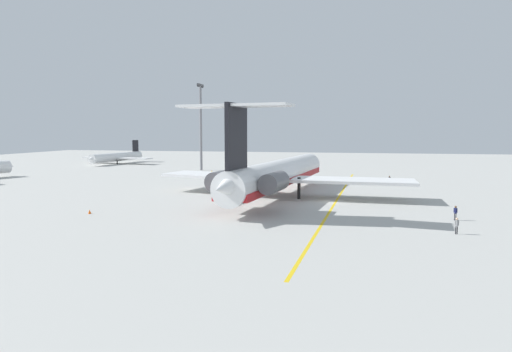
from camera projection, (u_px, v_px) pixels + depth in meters
name	position (u px, v px, depth m)	size (l,w,h in m)	color
ground	(331.00, 202.00, 66.01)	(308.67, 308.67, 0.00)	#ADADA8
main_jetliner	(277.00, 174.00, 70.14)	(48.73, 43.18, 14.20)	white
airliner_far_right	(116.00, 157.00, 143.16)	(25.61, 25.41, 7.65)	white
ground_crew_near_nose	(212.00, 173.00, 101.19)	(0.38, 0.27, 1.69)	black
ground_crew_near_tail	(389.00, 179.00, 88.61)	(0.27, 0.43, 1.70)	black
ground_crew_portside	(455.00, 211.00, 52.52)	(0.29, 0.40, 1.80)	black
ground_crew_starboard	(457.00, 224.00, 45.47)	(0.28, 0.45, 1.77)	black
safety_cone_nose	(90.00, 212.00, 56.77)	(0.40, 0.40, 0.55)	#EA590F
safety_cone_wingtip	(240.00, 177.00, 99.13)	(0.40, 0.40, 0.55)	#EA590F
taxiway_centreline	(338.00, 198.00, 69.85)	(81.09, 0.36, 0.01)	gold
light_mast	(201.00, 123.00, 118.80)	(4.00, 0.70, 23.57)	slate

